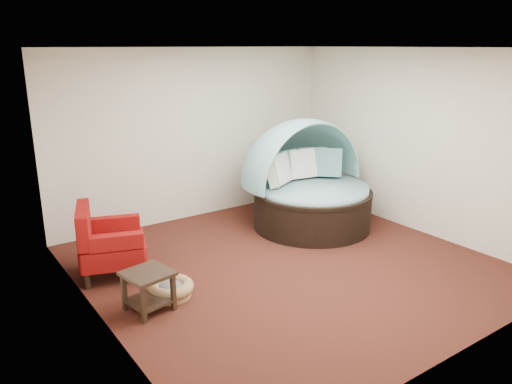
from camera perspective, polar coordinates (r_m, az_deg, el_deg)
floor at (r=6.78m, az=3.66°, el=-8.27°), size 5.00×5.00×0.00m
wall_back at (r=8.37m, az=-6.96°, el=6.51°), size 5.00×0.00×5.00m
wall_front at (r=4.72m, az=23.28°, el=-2.60°), size 5.00×0.00×5.00m
wall_left at (r=5.18m, az=-18.22°, el=-0.45°), size 0.00×5.00×5.00m
wall_right at (r=8.10m, az=17.88°, el=5.49°), size 0.00×5.00×5.00m
ceiling at (r=6.15m, az=4.15°, el=16.13°), size 5.00×5.00×0.00m
canopy_daybed at (r=8.00m, az=5.98°, el=1.68°), size 2.03×1.89×1.73m
pet_basket at (r=6.02m, az=-9.72°, el=-10.82°), size 0.70×0.70×0.19m
red_armchair at (r=6.59m, az=-16.63°, el=-5.61°), size 1.01×1.01×0.94m
side_table at (r=5.69m, az=-12.20°, el=-10.40°), size 0.55×0.55×0.46m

